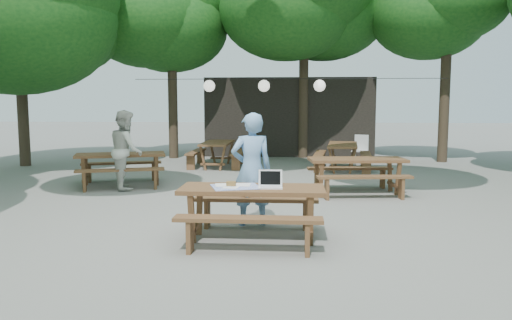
{
  "coord_description": "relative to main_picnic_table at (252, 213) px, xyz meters",
  "views": [
    {
      "loc": [
        0.67,
        -8.54,
        1.92
      ],
      "look_at": [
        0.1,
        -1.04,
        1.05
      ],
      "focal_mm": 35.0,
      "sensor_mm": 36.0,
      "label": 1
    }
  ],
  "objects": [
    {
      "name": "ground",
      "position": [
        -0.1,
        1.74,
        -0.39
      ],
      "size": [
        80.0,
        80.0,
        0.0
      ],
      "primitive_type": "plane",
      "color": "#62615D",
      "rests_on": "ground"
    },
    {
      "name": "pavilion",
      "position": [
        0.4,
        12.24,
        1.01
      ],
      "size": [
        6.0,
        3.0,
        2.8
      ],
      "primitive_type": "cube",
      "color": "black",
      "rests_on": "ground"
    },
    {
      "name": "main_picnic_table",
      "position": [
        0.0,
        0.0,
        0.0
      ],
      "size": [
        2.0,
        1.58,
        0.75
      ],
      "color": "brown",
      "rests_on": "ground"
    },
    {
      "name": "picnic_table_nw",
      "position": [
        -3.42,
        4.38,
        0.0
      ],
      "size": [
        2.3,
        2.09,
        0.75
      ],
      "rotation": [
        0.0,
        0.0,
        0.31
      ],
      "color": "brown",
      "rests_on": "ground"
    },
    {
      "name": "picnic_table_ne",
      "position": [
        1.91,
        3.76,
        0.0
      ],
      "size": [
        2.08,
        1.78,
        0.75
      ],
      "rotation": [
        0.0,
        0.0,
        0.11
      ],
      "color": "brown",
      "rests_on": "ground"
    },
    {
      "name": "picnic_table_far_w",
      "position": [
        -1.7,
        7.89,
        0.0
      ],
      "size": [
        1.6,
        2.01,
        0.75
      ],
      "rotation": [
        0.0,
        0.0,
        1.56
      ],
      "color": "brown",
      "rests_on": "ground"
    },
    {
      "name": "picnic_table_far_e",
      "position": [
        1.97,
        7.5,
        0.0
      ],
      "size": [
        1.78,
        2.08,
        0.75
      ],
      "rotation": [
        0.0,
        0.0,
        1.46
      ],
      "color": "brown",
      "rests_on": "ground"
    },
    {
      "name": "woman",
      "position": [
        -0.08,
        0.87,
        0.5
      ],
      "size": [
        0.73,
        0.58,
        1.77
      ],
      "primitive_type": "imported",
      "rotation": [
        0.0,
        0.0,
        3.41
      ],
      "color": "#76A4D7",
      "rests_on": "ground"
    },
    {
      "name": "second_person",
      "position": [
        -3.13,
        3.93,
        0.49
      ],
      "size": [
        0.95,
        1.05,
        1.75
      ],
      "primitive_type": "imported",
      "rotation": [
        0.0,
        0.0,
        1.98
      ],
      "color": "silver",
      "rests_on": "ground"
    },
    {
      "name": "plastic_chair",
      "position": [
        2.67,
        9.11,
        -0.13
      ],
      "size": [
        0.57,
        0.57,
        0.9
      ],
      "rotation": [
        0.0,
        0.0,
        -0.37
      ],
      "color": "silver",
      "rests_on": "ground"
    },
    {
      "name": "laptop",
      "position": [
        0.25,
        -0.0,
        0.42
      ],
      "size": [
        0.34,
        0.28,
        0.24
      ],
      "rotation": [
        0.0,
        0.0,
        0.05
      ],
      "color": "white",
      "rests_on": "main_picnic_table"
    },
    {
      "name": "tabletop_clutter",
      "position": [
        -0.25,
        0.01,
        0.37
      ],
      "size": [
        0.79,
        0.72,
        0.08
      ],
      "color": "#3651B9",
      "rests_on": "main_picnic_table"
    },
    {
      "name": "paper_lanterns",
      "position": [
        -0.29,
        7.74,
        2.02
      ],
      "size": [
        9.0,
        0.34,
        0.38
      ],
      "color": "black",
      "rests_on": "ground"
    }
  ]
}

